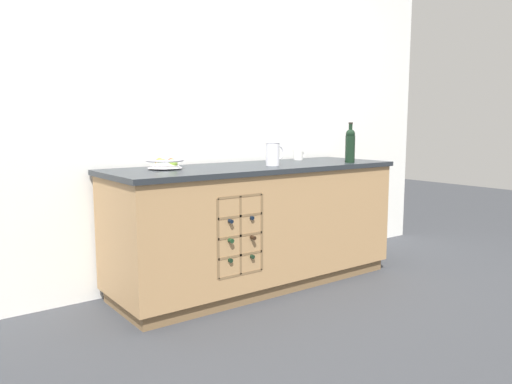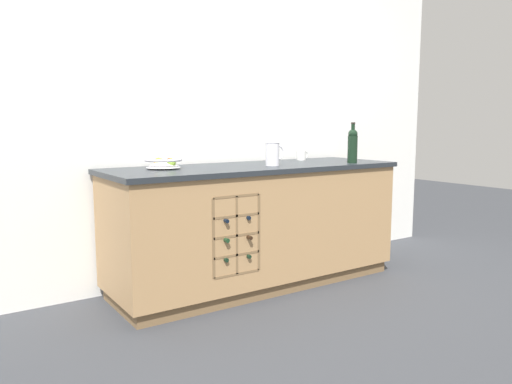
# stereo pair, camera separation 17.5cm
# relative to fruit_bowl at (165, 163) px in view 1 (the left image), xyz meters

# --- Properties ---
(ground_plane) EXTENTS (14.00, 14.00, 0.00)m
(ground_plane) POSITION_rel_fruit_bowl_xyz_m (0.68, -0.10, -0.94)
(ground_plane) COLOR #383A3F
(back_wall) EXTENTS (4.57, 0.06, 2.55)m
(back_wall) POSITION_rel_fruit_bowl_xyz_m (0.68, 0.31, 0.33)
(back_wall) COLOR white
(back_wall) RESTS_ON ground_plane
(kitchen_island) EXTENTS (2.21, 0.75, 0.90)m
(kitchen_island) POSITION_rel_fruit_bowl_xyz_m (0.67, -0.11, -0.49)
(kitchen_island) COLOR brown
(kitchen_island) RESTS_ON ground_plane
(fruit_bowl) EXTENTS (0.25, 0.25, 0.07)m
(fruit_bowl) POSITION_rel_fruit_bowl_xyz_m (0.00, 0.00, 0.00)
(fruit_bowl) COLOR silver
(fruit_bowl) RESTS_ON kitchen_island
(white_pitcher) EXTENTS (0.16, 0.10, 0.17)m
(white_pitcher) POSITION_rel_fruit_bowl_xyz_m (0.76, -0.20, 0.05)
(white_pitcher) COLOR white
(white_pitcher) RESTS_ON kitchen_island
(ceramic_mug) EXTENTS (0.11, 0.08, 0.08)m
(ceramic_mug) POSITION_rel_fruit_bowl_xyz_m (1.29, 0.12, -0.00)
(ceramic_mug) COLOR white
(ceramic_mug) RESTS_ON kitchen_island
(standing_wine_bottle) EXTENTS (0.08, 0.08, 0.31)m
(standing_wine_bottle) POSITION_rel_fruit_bowl_xyz_m (1.43, -0.33, 0.10)
(standing_wine_bottle) COLOR black
(standing_wine_bottle) RESTS_ON kitchen_island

